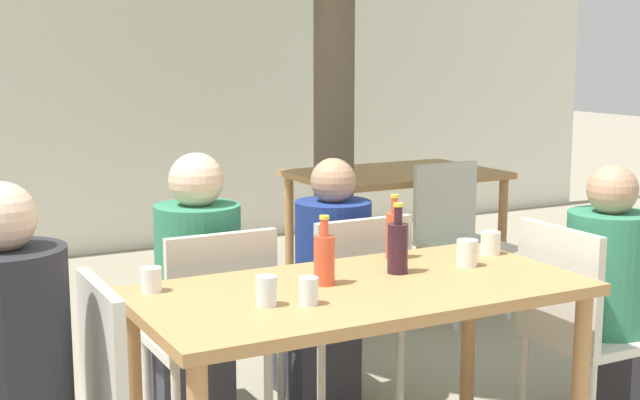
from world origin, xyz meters
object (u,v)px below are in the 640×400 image
Objects in this scene: person_seated_3 at (323,295)px; drinking_glass_1 at (309,291)px; patio_chair_1 at (578,321)px; wine_bottle_0 at (398,246)px; drinking_glass_0 at (467,253)px; soda_bottle_2 at (394,234)px; drinking_glass_3 at (266,291)px; patio_chair_2 at (213,326)px; drinking_glass_2 at (151,280)px; person_seated_2 at (192,306)px; drinking_glass_4 at (490,243)px; person_seated_1 at (622,315)px; dining_table_back at (395,185)px; dining_table_front at (361,311)px; soda_bottle_1 at (324,258)px; patio_chair_4 at (456,230)px; patio_chair_3 at (350,305)px.

drinking_glass_1 is at bearing 59.69° from person_seated_3.
wine_bottle_0 is (-0.80, 0.09, 0.37)m from patio_chair_1.
person_seated_3 is 11.29× the size of drinking_glass_0.
drinking_glass_3 is at bearing -153.05° from soda_bottle_2.
drinking_glass_3 is at bearing 83.52° from patio_chair_2.
drinking_glass_1 is at bearing -43.94° from drinking_glass_2.
person_seated_2 is 13.06× the size of drinking_glass_4.
soda_bottle_2 is at bearing 72.96° from person_seated_1.
drinking_glass_3 is at bearing 92.90° from patio_chair_1.
patio_chair_2 reaches higher than dining_table_back.
dining_table_front and dining_table_back have the same top height.
drinking_glass_2 is (-0.35, -0.59, 0.29)m from person_seated_2.
person_seated_2 reaches higher than wine_bottle_0.
dining_table_back is 2.40m from drinking_glass_4.
drinking_glass_4 reaches higher than drinking_glass_2.
dining_table_back is 1.17× the size of person_seated_1.
soda_bottle_1 is (-1.11, 0.07, 0.37)m from patio_chair_1.
patio_chair_2 is 9.07× the size of drinking_glass_0.
drinking_glass_4 is (0.69, 0.17, 0.14)m from dining_table_front.
soda_bottle_2 is at bearing -122.78° from dining_table_back.
patio_chair_2 is 0.76m from drinking_glass_3.
person_seated_1 is at bearing -103.65° from patio_chair_4.
wine_bottle_0 reaches higher than drinking_glass_1.
person_seated_3 is at bearing -131.68° from dining_table_back.
drinking_glass_2 is (-0.97, -0.03, -0.05)m from soda_bottle_2.
drinking_glass_3 is at bearing -153.52° from soda_bottle_1.
drinking_glass_2 is at bearing 136.06° from drinking_glass_1.
drinking_glass_0 is (-1.17, -2.31, 0.14)m from dining_table_back.
patio_chair_3 is 0.67m from drinking_glass_0.
patio_chair_1 is 3.61× the size of soda_bottle_2.
dining_table_back is at bearing 66.24° from drinking_glass_4.
patio_chair_4 is 0.76× the size of person_seated_2.
person_seated_3 is at bearing 39.05° from patio_chair_1.
soda_bottle_2 reaches higher than drinking_glass_1.
patio_chair_3 is at bearing -180.00° from patio_chair_2.
drinking_glass_0 is at bearing 6.64° from dining_table_front.
patio_chair_3 is 3.61× the size of soda_bottle_2.
patio_chair_2 is 0.80m from drinking_glass_1.
drinking_glass_0 is (-0.51, 0.06, 0.32)m from patio_chair_1.
dining_table_back is 1.47× the size of patio_chair_3.
person_seated_1 is at bearing -16.98° from drinking_glass_4.
person_seated_2 is at bearing 137.73° from soda_bottle_2.
soda_bottle_1 is (0.20, -0.54, 0.37)m from patio_chair_2.
soda_bottle_2 is at bearing 27.26° from soda_bottle_1.
drinking_glass_2 is at bearing 170.03° from drinking_glass_0.
patio_chair_3 reaches higher than drinking_glass_1.
patio_chair_1 is 0.80× the size of person_seated_3.
person_seated_1 reaches higher than dining_table_back.
patio_chair_1 is at bearing 2.90° from drinking_glass_3.
wine_bottle_0 is 0.23m from soda_bottle_2.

